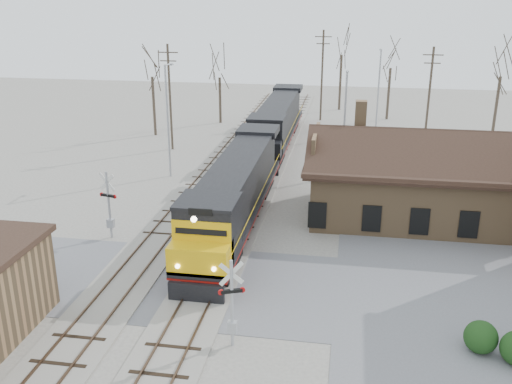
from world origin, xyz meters
The scene contains 21 objects.
ground centered at (0.00, 0.00, 0.00)m, with size 140.00×140.00×0.00m, color #A6A096.
road centered at (0.00, 0.00, 0.01)m, with size 60.00×9.00×0.03m, color slate.
track_main centered at (0.00, 15.00, 0.07)m, with size 3.40×90.00×0.24m.
track_siding centered at (-4.50, 15.00, 0.07)m, with size 3.40×90.00×0.24m.
depot centered at (11.99, 12.00, 2.41)m, with size 15.20×9.31×7.90m.
locomotive_lead centered at (0.00, 7.98, 2.48)m, with size 3.17×21.23×4.72m.
locomotive_trailing centered at (0.00, 29.48, 2.48)m, with size 3.17×21.23×4.46m.
crossbuck_near centered at (2.57, -5.26, 1.98)m, with size 1.15×0.53×4.26m.
crossbuck_far centered at (-7.60, 5.11, 2.07)m, with size 1.26×0.39×4.48m.
hedge_a centered at (13.50, -3.93, 0.74)m, with size 1.48×1.48×1.48m, color black.
streetlight_a centered at (-7.79, 18.41, 5.29)m, with size 0.25×2.04×9.50m.
streetlight_b centered at (6.83, 21.01, 4.99)m, with size 0.25×2.04×8.90m.
streetlight_c centered at (10.21, 37.90, 5.12)m, with size 0.25×2.04×9.15m.
utility_pole_a centered at (-10.30, 26.84, 5.41)m, with size 2.00×0.24×10.37m.
utility_pole_b centered at (3.65, 42.99, 5.63)m, with size 2.00×0.24×10.80m.
utility_pole_c centered at (15.02, 32.66, 5.21)m, with size 2.00×0.24×9.97m.
tree_a centered at (-13.96, 32.28, 7.45)m, with size 4.27×4.27×10.46m.
tree_b centered at (-8.23, 39.60, 6.30)m, with size 3.62×3.62×8.86m.
tree_c centered at (5.74, 50.05, 8.39)m, with size 4.80×4.80×11.77m.
tree_d centered at (11.78, 44.98, 7.30)m, with size 4.19×4.19×10.26m.
tree_e centered at (22.38, 35.99, 7.86)m, with size 4.51×4.51×11.04m.
Camera 1 is at (7.26, -26.82, 15.20)m, focal length 40.00 mm.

